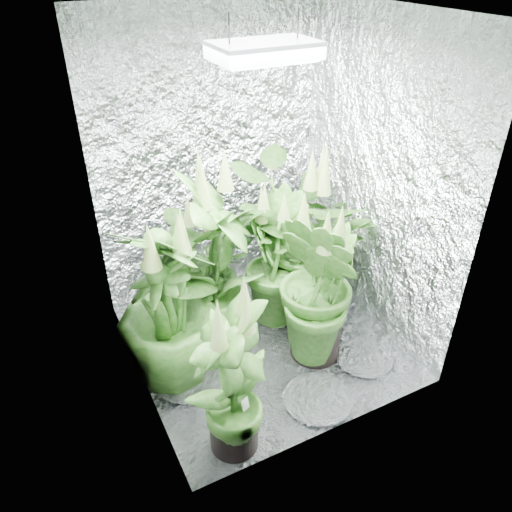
{
  "coord_description": "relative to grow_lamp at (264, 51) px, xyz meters",
  "views": [
    {
      "loc": [
        -1.17,
        -2.21,
        2.27
      ],
      "look_at": [
        -0.04,
        0.0,
        0.69
      ],
      "focal_mm": 35.0,
      "sensor_mm": 36.0,
      "label": 1
    }
  ],
  "objects": [
    {
      "name": "ground",
      "position": [
        0.0,
        0.0,
        -1.83
      ],
      "size": [
        1.6,
        1.6,
        0.0
      ],
      "primitive_type": "plane",
      "color": "silver",
      "rests_on": "ground"
    },
    {
      "name": "walls",
      "position": [
        0.0,
        0.0,
        -0.83
      ],
      "size": [
        1.62,
        1.62,
        2.0
      ],
      "color": "silver",
      "rests_on": "ground"
    },
    {
      "name": "ceiling",
      "position": [
        0.0,
        0.0,
        0.17
      ],
      "size": [
        1.6,
        1.6,
        0.01
      ],
      "primitive_type": "cube",
      "color": "silver",
      "rests_on": "walls"
    },
    {
      "name": "grow_lamp",
      "position": [
        0.0,
        0.0,
        0.0
      ],
      "size": [
        0.5,
        0.3,
        0.22
      ],
      "color": "gray",
      "rests_on": "ceiling"
    },
    {
      "name": "plant_a",
      "position": [
        -0.25,
        0.4,
        -1.38
      ],
      "size": [
        0.91,
        0.91,
        0.94
      ],
      "rotation": [
        0.0,
        0.0,
        0.22
      ],
      "color": "black",
      "rests_on": "ground"
    },
    {
      "name": "plant_b",
      "position": [
        -0.25,
        0.14,
        -1.22
      ],
      "size": [
        0.84,
        0.84,
        1.3
      ],
      "rotation": [
        0.0,
        0.0,
        1.1
      ],
      "color": "black",
      "rests_on": "ground"
    },
    {
      "name": "plant_c",
      "position": [
        0.2,
        0.21,
        -1.36
      ],
      "size": [
        0.63,
        0.63,
        1.0
      ],
      "rotation": [
        0.0,
        0.0,
        1.26
      ],
      "color": "black",
      "rests_on": "ground"
    },
    {
      "name": "plant_d",
      "position": [
        -0.62,
        -0.02,
        -1.3
      ],
      "size": [
        0.82,
        0.82,
        1.14
      ],
      "rotation": [
        0.0,
        0.0,
        2.25
      ],
      "color": "black",
      "rests_on": "ground"
    },
    {
      "name": "plant_e",
      "position": [
        0.46,
        0.24,
        -1.27
      ],
      "size": [
        1.17,
        1.17,
        1.17
      ],
      "rotation": [
        0.0,
        0.0,
        3.4
      ],
      "color": "black",
      "rests_on": "ground"
    },
    {
      "name": "plant_f",
      "position": [
        -0.5,
        -0.64,
        -1.35
      ],
      "size": [
        0.67,
        0.67,
        1.03
      ],
      "rotation": [
        0.0,
        0.0,
        4.24
      ],
      "color": "black",
      "rests_on": "ground"
    },
    {
      "name": "plant_g",
      "position": [
        0.26,
        -0.25,
        -1.31
      ],
      "size": [
        0.63,
        0.63,
        1.12
      ],
      "rotation": [
        0.0,
        0.0,
        4.58
      ],
      "color": "black",
      "rests_on": "ground"
    },
    {
      "name": "circulation_fan",
      "position": [
        0.62,
        0.59,
        -1.69
      ],
      "size": [
        0.16,
        0.27,
        0.32
      ],
      "rotation": [
        0.0,
        0.0,
        0.3
      ],
      "color": "black",
      "rests_on": "ground"
    },
    {
      "name": "plant_label",
      "position": [
        -0.44,
        -0.67,
        -1.53
      ],
      "size": [
        0.05,
        0.03,
        0.07
      ],
      "primitive_type": "cube",
      "rotation": [
        -0.21,
        0.0,
        0.35
      ],
      "color": "white",
      "rests_on": "plant_f"
    }
  ]
}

